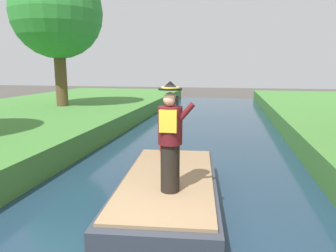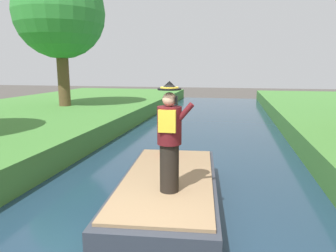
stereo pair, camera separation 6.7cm
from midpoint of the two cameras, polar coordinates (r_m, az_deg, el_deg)
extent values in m
cube|color=#333842|center=(6.18, 0.40, -12.09)|extent=(2.19, 4.35, 0.56)
cube|color=#997A56|center=(6.06, 0.40, -9.44)|extent=(2.02, 4.00, 0.05)
cylinder|color=black|center=(5.26, 0.62, -7.63)|extent=(0.32, 0.32, 0.82)
cylinder|color=#561419|center=(5.08, 0.64, 0.12)|extent=(0.40, 0.40, 0.62)
cube|color=gold|center=(4.87, 0.21, 0.87)|extent=(0.28, 0.06, 0.36)
sphere|color=#DBA884|center=(5.01, 0.65, 4.89)|extent=(0.23, 0.23, 0.23)
cylinder|color=black|center=(5.00, 0.65, 6.78)|extent=(0.38, 0.38, 0.03)
cone|color=black|center=(5.00, 0.65, 7.58)|extent=(0.26, 0.26, 0.12)
cylinder|color=gold|center=(5.00, 0.65, 7.06)|extent=(0.29, 0.29, 0.02)
cylinder|color=#561419|center=(4.97, 3.04, 1.98)|extent=(0.38, 0.09, 0.43)
cube|color=black|center=(4.93, 2.00, 4.68)|extent=(0.03, 0.08, 0.15)
ellipsoid|color=red|center=(7.55, 0.08, -3.58)|extent=(0.26, 0.32, 0.40)
sphere|color=red|center=(7.45, 0.02, -1.65)|extent=(0.20, 0.20, 0.20)
cone|color=yellow|center=(7.36, -0.14, -1.88)|extent=(0.09, 0.09, 0.09)
ellipsoid|color=red|center=(7.58, -0.96, -3.53)|extent=(0.08, 0.20, 0.32)
ellipsoid|color=red|center=(7.53, 1.13, -3.64)|extent=(0.08, 0.20, 0.32)
cylinder|color=brown|center=(16.85, -18.49, 8.67)|extent=(0.58, 0.58, 3.03)
sphere|color=#338938|center=(17.05, -19.13, 19.01)|extent=(4.43, 4.43, 4.43)
camera|label=1|loc=(0.03, -89.69, 0.06)|focal=33.30mm
camera|label=2|loc=(0.03, 90.31, -0.06)|focal=33.30mm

